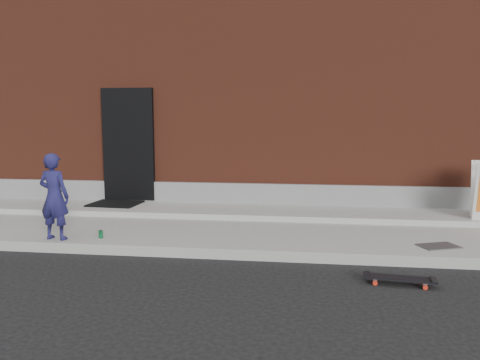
# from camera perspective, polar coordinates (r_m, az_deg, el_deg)

# --- Properties ---
(ground) EXTENTS (80.00, 80.00, 0.00)m
(ground) POSITION_cam_1_polar(r_m,az_deg,el_deg) (6.45, -0.58, -9.76)
(ground) COLOR black
(ground) RESTS_ON ground
(sidewalk) EXTENTS (20.00, 3.00, 0.15)m
(sidewalk) POSITION_cam_1_polar(r_m,az_deg,el_deg) (7.87, 0.98, -6.04)
(sidewalk) COLOR gray
(sidewalk) RESTS_ON ground
(apron) EXTENTS (20.00, 1.20, 0.10)m
(apron) POSITION_cam_1_polar(r_m,az_deg,el_deg) (8.72, 1.67, -3.88)
(apron) COLOR gray
(apron) RESTS_ON sidewalk
(building) EXTENTS (20.00, 8.10, 5.00)m
(building) POSITION_cam_1_polar(r_m,az_deg,el_deg) (13.14, 3.82, 9.97)
(building) COLOR #5C2719
(building) RESTS_ON ground
(child) EXTENTS (0.50, 0.36, 1.27)m
(child) POSITION_cam_1_polar(r_m,az_deg,el_deg) (7.33, -21.71, -1.89)
(child) COLOR #1B1948
(child) RESTS_ON sidewalk
(skateboard) EXTENTS (0.80, 0.30, 0.09)m
(skateboard) POSITION_cam_1_polar(r_m,az_deg,el_deg) (5.83, 18.87, -11.33)
(skateboard) COLOR red
(skateboard) RESTS_ON ground
(soda_can) EXTENTS (0.08, 0.08, 0.12)m
(soda_can) POSITION_cam_1_polar(r_m,az_deg,el_deg) (7.29, -16.61, -6.36)
(soda_can) COLOR #197E43
(soda_can) RESTS_ON sidewalk
(doormat) EXTENTS (0.98, 0.81, 0.03)m
(doormat) POSITION_cam_1_polar(r_m,az_deg,el_deg) (9.50, -14.98, -2.80)
(doormat) COLOR black
(doormat) RESTS_ON apron
(utility_plate) EXTENTS (0.61, 0.51, 0.02)m
(utility_plate) POSITION_cam_1_polar(r_m,az_deg,el_deg) (7.10, 23.07, -7.43)
(utility_plate) COLOR #56565B
(utility_plate) RESTS_ON sidewalk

